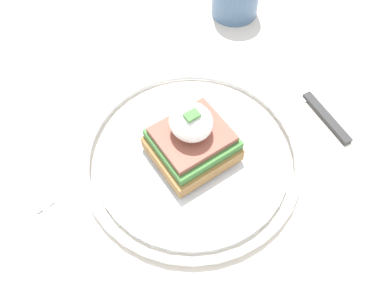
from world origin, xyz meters
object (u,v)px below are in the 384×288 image
object	(u,v)px
plate	(192,156)
fork	(59,228)
knife	(310,99)
sandwich	(192,139)

from	to	relation	value
plate	fork	size ratio (longest dim) A/B	1.78
plate	fork	world-z (taller)	plate
plate	knife	distance (m)	0.19
fork	knife	size ratio (longest dim) A/B	0.78
sandwich	fork	distance (m)	0.18
fork	knife	bearing A→B (deg)	-3.74
sandwich	knife	bearing A→B (deg)	-5.19
sandwich	knife	size ratio (longest dim) A/B	0.47
fork	knife	world-z (taller)	knife
plate	sandwich	distance (m)	0.04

